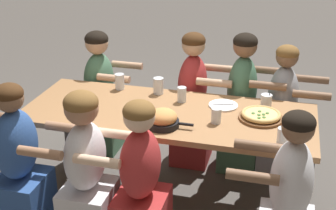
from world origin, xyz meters
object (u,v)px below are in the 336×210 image
(drinking_glass_a, at_px, (282,138))
(diner_near_center, at_px, (141,189))
(empty_plate_a, at_px, (223,105))
(drinking_glass_b, at_px, (182,95))
(drinking_glass_c, at_px, (120,82))
(diner_far_right, at_px, (281,118))
(pizza_board_main, at_px, (261,116))
(diner_near_left, at_px, (19,169))
(diner_far_left, at_px, (101,97))
(skillet_bowl, at_px, (163,119))
(diner_near_right, at_px, (287,209))
(diner_near_midleft, at_px, (86,178))
(drinking_glass_d, at_px, (158,87))
(drinking_glass_e, at_px, (216,117))
(empty_plate_b, at_px, (81,102))
(diner_far_midright, at_px, (241,109))
(cocktail_glass_blue, at_px, (266,101))
(diner_far_center, at_px, (193,105))

(drinking_glass_a, height_order, diner_near_center, diner_near_center)
(empty_plate_a, bearing_deg, drinking_glass_b, 179.45)
(drinking_glass_c, xyz_separation_m, diner_far_right, (1.27, 0.31, -0.30))
(pizza_board_main, height_order, diner_near_center, diner_near_center)
(diner_near_left, bearing_deg, diner_far_left, -2.98)
(skillet_bowl, relative_size, diner_near_right, 0.28)
(drinking_glass_c, bearing_deg, diner_near_midleft, -83.49)
(diner_near_midleft, bearing_deg, drinking_glass_d, -13.15)
(drinking_glass_c, bearing_deg, drinking_glass_e, -25.81)
(empty_plate_b, distance_m, diner_far_right, 1.61)
(empty_plate_b, height_order, diner_far_midright, diner_far_midright)
(empty_plate_b, bearing_deg, diner_far_right, 23.89)
(drinking_glass_e, bearing_deg, pizza_board_main, 25.23)
(cocktail_glass_blue, distance_m, drinking_glass_d, 0.83)
(skillet_bowl, bearing_deg, diner_far_left, 133.50)
(drinking_glass_b, bearing_deg, diner_near_midleft, -117.53)
(drinking_glass_d, bearing_deg, drinking_glass_c, 177.80)
(pizza_board_main, relative_size, drinking_glass_d, 2.40)
(empty_plate_b, relative_size, diner_far_right, 0.18)
(pizza_board_main, distance_m, skillet_bowl, 0.68)
(drinking_glass_e, height_order, diner_near_left, diner_near_left)
(empty_plate_a, relative_size, diner_far_midright, 0.18)
(skillet_bowl, bearing_deg, cocktail_glass_blue, 38.82)
(drinking_glass_c, relative_size, drinking_glass_d, 0.98)
(drinking_glass_b, distance_m, diner_near_right, 1.19)
(drinking_glass_b, xyz_separation_m, drinking_glass_d, (-0.21, 0.11, 0.00))
(cocktail_glass_blue, xyz_separation_m, drinking_glass_e, (-0.31, -0.38, 0.01))
(pizza_board_main, height_order, diner_near_right, diner_near_right)
(diner_far_midright, distance_m, diner_far_center, 0.41)
(drinking_glass_e, height_order, diner_near_center, diner_near_center)
(drinking_glass_c, relative_size, diner_near_left, 0.11)
(drinking_glass_d, relative_size, diner_far_midright, 0.11)
(skillet_bowl, bearing_deg, drinking_glass_e, 22.79)
(drinking_glass_c, height_order, drinking_glass_d, drinking_glass_d)
(cocktail_glass_blue, distance_m, drinking_glass_a, 0.60)
(skillet_bowl, height_order, diner_far_center, diner_far_center)
(drinking_glass_a, distance_m, diner_far_center, 1.22)
(diner_far_midright, relative_size, diner_far_center, 1.02)
(drinking_glass_d, xyz_separation_m, diner_near_midleft, (-0.22, -0.92, -0.28))
(drinking_glass_d, height_order, diner_far_center, diner_far_center)
(pizza_board_main, height_order, drinking_glass_d, drinking_glass_d)
(diner_near_center, bearing_deg, drinking_glass_b, -4.63)
(drinking_glass_a, bearing_deg, drinking_glass_d, 148.08)
(diner_far_midright, bearing_deg, drinking_glass_c, -71.78)
(empty_plate_a, relative_size, diner_far_left, 0.19)
(empty_plate_b, height_order, drinking_glass_d, drinking_glass_d)
(diner_far_center, bearing_deg, drinking_glass_e, 23.38)
(diner_far_left, bearing_deg, drinking_glass_a, 59.96)
(cocktail_glass_blue, relative_size, drinking_glass_e, 1.00)
(empty_plate_b, xyz_separation_m, drinking_glass_a, (1.47, -0.28, 0.05))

